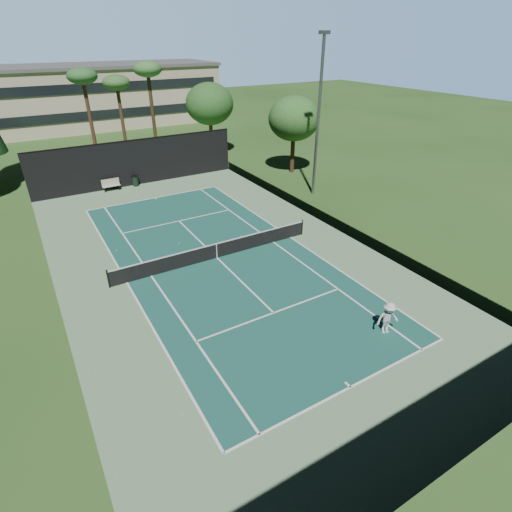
{
  "coord_description": "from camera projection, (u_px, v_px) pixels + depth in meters",
  "views": [
    {
      "loc": [
        -8.77,
        -19.5,
        11.99
      ],
      "look_at": [
        1.0,
        -3.0,
        1.3
      ],
      "focal_mm": 28.0,
      "sensor_mm": 36.0,
      "label": 1
    }
  ],
  "objects": [
    {
      "name": "tennis_net",
      "position": [
        217.0,
        250.0,
        24.13
      ],
      "size": [
        12.9,
        0.1,
        1.1
      ],
      "color": "black",
      "rests_on": "ground"
    },
    {
      "name": "decid_tree_a",
      "position": [
        210.0,
        104.0,
        42.74
      ],
      "size": [
        5.12,
        5.12,
        7.62
      ],
      "color": "#4E3121",
      "rests_on": "ground"
    },
    {
      "name": "court_lines",
      "position": [
        217.0,
        258.0,
        24.39
      ],
      "size": [
        11.07,
        23.87,
        0.01
      ],
      "color": "white",
      "rests_on": "ground"
    },
    {
      "name": "light_pole",
      "position": [
        319.0,
        115.0,
        31.1
      ],
      "size": [
        0.9,
        0.25,
        12.22
      ],
      "color": "gray",
      "rests_on": "ground"
    },
    {
      "name": "tennis_ball_d",
      "position": [
        117.0,
        250.0,
        25.18
      ],
      "size": [
        0.07,
        0.07,
        0.07
      ],
      "primitive_type": "sphere",
      "color": "#D6E834",
      "rests_on": "ground"
    },
    {
      "name": "fence",
      "position": [
        215.0,
        228.0,
        23.47
      ],
      "size": [
        18.04,
        32.05,
        4.03
      ],
      "color": "black",
      "rests_on": "ground"
    },
    {
      "name": "tennis_ball_b",
      "position": [
        179.0,
        243.0,
        26.07
      ],
      "size": [
        0.07,
        0.07,
        0.07
      ],
      "primitive_type": "sphere",
      "color": "yellow",
      "rests_on": "ground"
    },
    {
      "name": "tennis_ball_c",
      "position": [
        241.0,
        236.0,
        26.97
      ],
      "size": [
        0.08,
        0.08,
        0.08
      ],
      "primitive_type": "sphere",
      "color": "#CDEA35",
      "rests_on": "ground"
    },
    {
      "name": "decid_tree_b",
      "position": [
        294.0,
        119.0,
        37.17
      ],
      "size": [
        4.8,
        4.8,
        7.14
      ],
      "color": "#492F1F",
      "rests_on": "ground"
    },
    {
      "name": "palm_a",
      "position": [
        83.0,
        80.0,
        37.56
      ],
      "size": [
        2.8,
        2.8,
        9.32
      ],
      "color": "#4D3121",
      "rests_on": "ground"
    },
    {
      "name": "palm_c",
      "position": [
        148.0,
        73.0,
        39.28
      ],
      "size": [
        2.8,
        2.8,
        9.77
      ],
      "color": "#3E2E1A",
      "rests_on": "ground"
    },
    {
      "name": "tennis_ball_a",
      "position": [
        183.0,
        414.0,
        14.36
      ],
      "size": [
        0.07,
        0.07,
        0.07
      ],
      "primitive_type": "sphere",
      "color": "gold",
      "rests_on": "ground"
    },
    {
      "name": "park_bench",
      "position": [
        111.0,
        184.0,
        34.67
      ],
      "size": [
        1.5,
        0.45,
        1.02
      ],
      "color": "beige",
      "rests_on": "ground"
    },
    {
      "name": "player",
      "position": [
        388.0,
        318.0,
        17.94
      ],
      "size": [
        1.18,
        0.88,
        1.63
      ],
      "primitive_type": "imported",
      "rotation": [
        0.0,
        0.0,
        -0.29
      ],
      "color": "silver",
      "rests_on": "ground"
    },
    {
      "name": "trash_bin",
      "position": [
        135.0,
        181.0,
        35.73
      ],
      "size": [
        0.56,
        0.56,
        0.95
      ],
      "color": "black",
      "rests_on": "ground"
    },
    {
      "name": "ground",
      "position": [
        217.0,
        258.0,
        24.4
      ],
      "size": [
        160.0,
        160.0,
        0.0
      ],
      "primitive_type": "plane",
      "color": "#29501E",
      "rests_on": "ground"
    },
    {
      "name": "court_surface",
      "position": [
        217.0,
        258.0,
        24.39
      ],
      "size": [
        10.97,
        23.77,
        0.01
      ],
      "primitive_type": "cube",
      "color": "#195248",
      "rests_on": "ground"
    },
    {
      "name": "campus_building",
      "position": [
        75.0,
        96.0,
        56.91
      ],
      "size": [
        40.5,
        12.5,
        8.3
      ],
      "color": "beige",
      "rests_on": "ground"
    },
    {
      "name": "apron_slab",
      "position": [
        217.0,
        258.0,
        24.4
      ],
      "size": [
        18.0,
        32.0,
        0.01
      ],
      "primitive_type": "cube",
      "color": "#668E63",
      "rests_on": "ground"
    },
    {
      "name": "palm_b",
      "position": [
        117.0,
        85.0,
        41.02
      ],
      "size": [
        2.8,
        2.8,
        8.42
      ],
      "color": "#4D3221",
      "rests_on": "ground"
    }
  ]
}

